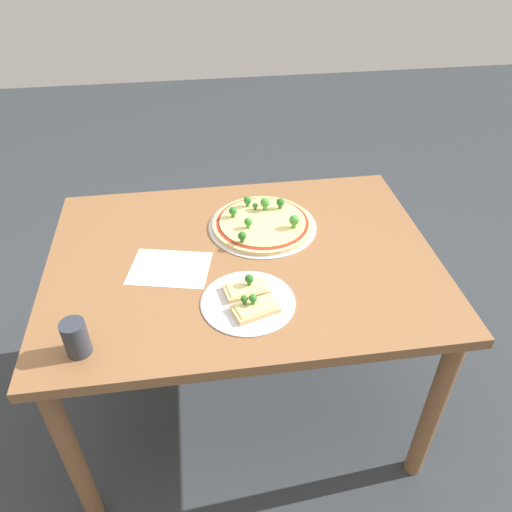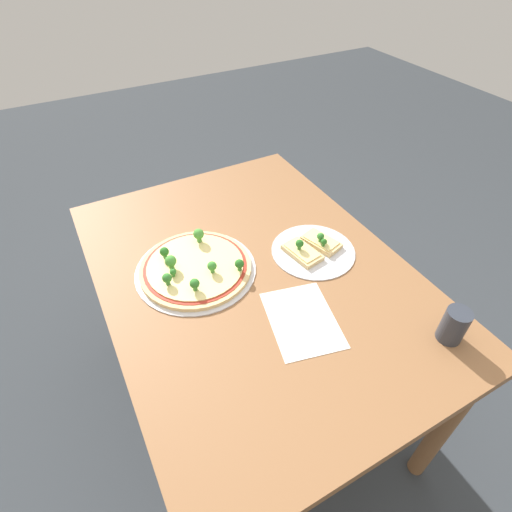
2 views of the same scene
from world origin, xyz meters
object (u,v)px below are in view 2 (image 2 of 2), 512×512
dining_table (254,291)px  drinking_cup (454,325)px  pizza_tray_whole (195,267)px  pizza_tray_slice (312,248)px

dining_table → drinking_cup: size_ratio=12.12×
pizza_tray_whole → pizza_tray_slice: (-0.10, -0.38, -0.00)m
drinking_cup → dining_table: bearing=35.9°
dining_table → pizza_tray_slice: size_ratio=4.53×
pizza_tray_whole → pizza_tray_slice: bearing=-104.3°
pizza_tray_whole → drinking_cup: 0.76m
pizza_tray_whole → drinking_cup: drinking_cup is taller
dining_table → pizza_tray_slice: pizza_tray_slice is taller
dining_table → pizza_tray_slice: 0.24m
dining_table → pizza_tray_whole: size_ratio=3.30×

